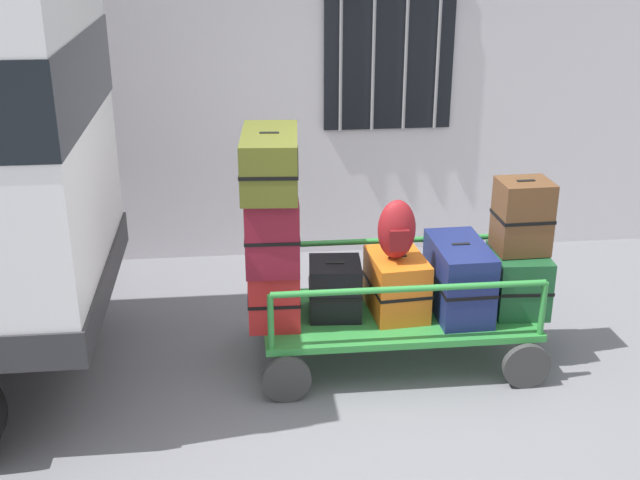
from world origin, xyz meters
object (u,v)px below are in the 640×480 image
(suitcase_left_middle, at_px, (272,229))
(suitcase_left_top, at_px, (270,162))
(suitcase_center_bottom, at_px, (397,284))
(luggage_cart, at_px, (395,320))
(backpack, at_px, (397,230))
(suitcase_midleft_bottom, at_px, (335,288))
(suitcase_right_bottom, at_px, (518,280))
(suitcase_midright_bottom, at_px, (458,278))
(suitcase_left_bottom, at_px, (273,291))
(suitcase_right_middle, at_px, (522,216))

(suitcase_left_middle, distance_m, suitcase_left_top, 0.47)
(suitcase_left_middle, distance_m, suitcase_center_bottom, 1.02)
(suitcase_left_middle, relative_size, suitcase_center_bottom, 1.08)
(luggage_cart, height_order, backpack, backpack)
(suitcase_midleft_bottom, distance_m, suitcase_right_bottom, 1.36)
(suitcase_center_bottom, bearing_deg, backpack, -117.43)
(luggage_cart, distance_m, suitcase_midright_bottom, 0.56)
(suitcase_midleft_bottom, relative_size, suitcase_center_bottom, 0.73)
(luggage_cart, distance_m, suitcase_left_bottom, 0.95)
(luggage_cart, xyz_separation_m, suitcase_left_middle, (-0.90, 0.00, 0.77))
(suitcase_left_top, relative_size, suitcase_midright_bottom, 1.11)
(luggage_cart, xyz_separation_m, suitcase_midright_bottom, (0.45, -0.03, 0.34))
(suitcase_center_bottom, relative_size, suitcase_midright_bottom, 0.80)
(suitcase_left_bottom, height_order, suitcase_midright_bottom, suitcase_midright_bottom)
(suitcase_left_bottom, bearing_deg, suitcase_left_middle, 90.00)
(suitcase_left_middle, height_order, suitcase_right_bottom, suitcase_left_middle)
(suitcase_right_bottom, xyz_separation_m, backpack, (-0.93, -0.02, 0.44))
(luggage_cart, xyz_separation_m, suitcase_center_bottom, (-0.00, 0.01, 0.29))
(suitcase_left_bottom, bearing_deg, suitcase_midleft_bottom, 2.86)
(suitcase_midleft_bottom, distance_m, backpack, 0.64)
(suitcase_right_bottom, height_order, suitcase_right_middle, suitcase_right_middle)
(luggage_cart, relative_size, suitcase_right_middle, 3.78)
(suitcase_center_bottom, bearing_deg, suitcase_midright_bottom, -4.33)
(suitcase_right_middle, bearing_deg, luggage_cart, -179.36)
(suitcase_midleft_bottom, height_order, suitcase_center_bottom, suitcase_center_bottom)
(suitcase_left_middle, distance_m, suitcase_right_middle, 1.81)
(suitcase_left_middle, xyz_separation_m, suitcase_center_bottom, (0.90, 0.00, -0.48))
(luggage_cart, distance_m, suitcase_midleft_bottom, 0.53)
(suitcase_left_bottom, xyz_separation_m, suitcase_left_top, (-0.00, 0.04, 0.96))
(suitcase_left_middle, distance_m, suitcase_right_bottom, 1.87)
(suitcase_left_bottom, distance_m, suitcase_midright_bottom, 1.36)
(suitcase_left_top, relative_size, suitcase_right_middle, 1.46)
(suitcase_midleft_bottom, relative_size, backpack, 0.95)
(suitcase_left_middle, height_order, suitcase_midleft_bottom, suitcase_left_middle)
(suitcase_left_top, relative_size, suitcase_center_bottom, 1.38)
(luggage_cart, distance_m, suitcase_right_middle, 1.20)
(suitcase_center_bottom, xyz_separation_m, suitcase_right_bottom, (0.90, -0.03, 0.00))
(suitcase_left_top, xyz_separation_m, suitcase_midleft_bottom, (0.45, -0.01, -0.97))
(suitcase_left_middle, height_order, suitcase_center_bottom, suitcase_left_middle)
(suitcase_left_middle, height_order, suitcase_right_middle, suitcase_right_middle)
(suitcase_left_top, relative_size, suitcase_right_bottom, 1.45)
(luggage_cart, relative_size, suitcase_left_bottom, 3.71)
(suitcase_left_bottom, height_order, suitcase_left_middle, suitcase_left_middle)
(suitcase_midright_bottom, relative_size, suitcase_right_bottom, 1.30)
(suitcase_right_bottom, bearing_deg, suitcase_midleft_bottom, 178.11)
(suitcase_right_bottom, distance_m, suitcase_right_middle, 0.50)
(suitcase_left_top, xyz_separation_m, suitcase_center_bottom, (0.90, -0.03, -0.95))
(suitcase_left_bottom, height_order, suitcase_right_middle, suitcase_right_middle)
(suitcase_left_middle, bearing_deg, backpack, -2.64)
(suitcase_midleft_bottom, relative_size, suitcase_midright_bottom, 0.59)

